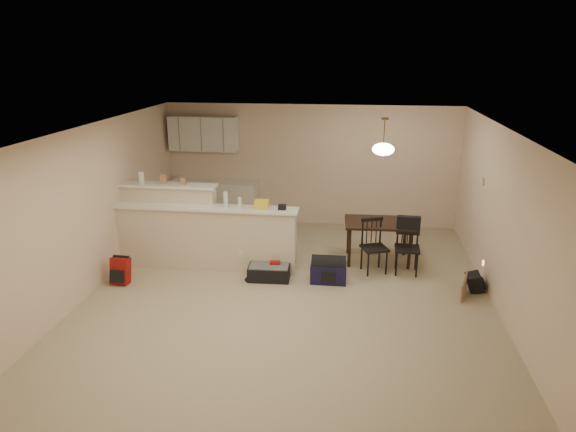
% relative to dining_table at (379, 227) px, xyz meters
% --- Properties ---
extents(room, '(7.00, 7.02, 2.50)m').
position_rel_dining_table_xyz_m(room, '(-1.36, -1.59, 0.61)').
color(room, tan).
rests_on(room, ground).
extents(breakfast_bar, '(3.08, 0.58, 1.39)m').
position_rel_dining_table_xyz_m(breakfast_bar, '(-3.12, -0.61, -0.03)').
color(breakfast_bar, beige).
rests_on(breakfast_bar, ground).
extents(upper_cabinets, '(1.40, 0.34, 0.70)m').
position_rel_dining_table_xyz_m(upper_cabinets, '(-3.56, 1.73, 1.26)').
color(upper_cabinets, white).
rests_on(upper_cabinets, room).
extents(kitchen_counter, '(1.80, 0.60, 0.90)m').
position_rel_dining_table_xyz_m(kitchen_counter, '(-3.36, 1.60, -0.19)').
color(kitchen_counter, white).
rests_on(kitchen_counter, ground).
extents(thermostat, '(0.02, 0.12, 0.12)m').
position_rel_dining_table_xyz_m(thermostat, '(1.62, -0.04, 0.86)').
color(thermostat, beige).
rests_on(thermostat, room).
extents(jar, '(0.10, 0.10, 0.20)m').
position_rel_dining_table_xyz_m(jar, '(-4.01, -0.47, 0.85)').
color(jar, silver).
rests_on(jar, breakfast_bar).
extents(cereal_box, '(0.10, 0.07, 0.16)m').
position_rel_dining_table_xyz_m(cereal_box, '(-3.63, -0.47, 0.83)').
color(cereal_box, '#A67856').
rests_on(cereal_box, breakfast_bar).
extents(small_box, '(0.08, 0.06, 0.12)m').
position_rel_dining_table_xyz_m(small_box, '(-3.28, -0.47, 0.81)').
color(small_box, '#A67856').
rests_on(small_box, breakfast_bar).
extents(bottle_a, '(0.07, 0.07, 0.26)m').
position_rel_dining_table_xyz_m(bottle_a, '(-2.51, -0.69, 0.58)').
color(bottle_a, silver).
rests_on(bottle_a, breakfast_bar).
extents(bottle_b, '(0.06, 0.06, 0.18)m').
position_rel_dining_table_xyz_m(bottle_b, '(-2.28, -0.69, 0.54)').
color(bottle_b, silver).
rests_on(bottle_b, breakfast_bar).
extents(bag_lump, '(0.22, 0.18, 0.14)m').
position_rel_dining_table_xyz_m(bag_lump, '(-1.92, -0.69, 0.52)').
color(bag_lump, '#A67856').
rests_on(bag_lump, breakfast_bar).
extents(pouch, '(0.12, 0.10, 0.08)m').
position_rel_dining_table_xyz_m(pouch, '(-1.58, -0.69, 0.49)').
color(pouch, '#A67856').
rests_on(pouch, breakfast_bar).
extents(dining_table, '(1.19, 0.82, 0.72)m').
position_rel_dining_table_xyz_m(dining_table, '(0.00, 0.00, 0.00)').
color(dining_table, black).
rests_on(dining_table, ground).
extents(pendant_lamp, '(0.36, 0.36, 0.62)m').
position_rel_dining_table_xyz_m(pendant_lamp, '(0.00, 0.00, 1.35)').
color(pendant_lamp, brown).
rests_on(pendant_lamp, room).
extents(dining_chair_near, '(0.50, 0.49, 0.90)m').
position_rel_dining_table_xyz_m(dining_chair_near, '(-0.08, -0.49, -0.19)').
color(dining_chair_near, black).
rests_on(dining_chair_near, ground).
extents(dining_chair_far, '(0.42, 0.40, 0.92)m').
position_rel_dining_table_xyz_m(dining_chair_far, '(0.46, -0.46, -0.18)').
color(dining_chair_far, black).
rests_on(dining_chair_far, ground).
extents(suitcase, '(0.68, 0.46, 0.22)m').
position_rel_dining_table_xyz_m(suitcase, '(-1.76, -0.98, -0.52)').
color(suitcase, black).
rests_on(suitcase, ground).
extents(red_backpack, '(0.29, 0.19, 0.42)m').
position_rel_dining_table_xyz_m(red_backpack, '(-4.06, -1.46, -0.43)').
color(red_backpack, maroon).
rests_on(red_backpack, ground).
extents(navy_duffel, '(0.57, 0.31, 0.31)m').
position_rel_dining_table_xyz_m(navy_duffel, '(-0.80, -0.98, -0.48)').
color(navy_duffel, '#16133D').
rests_on(navy_duffel, ground).
extents(black_daypack, '(0.22, 0.30, 0.26)m').
position_rel_dining_table_xyz_m(black_daypack, '(1.45, -0.98, -0.51)').
color(black_daypack, black).
rests_on(black_daypack, ground).
extents(cardboard_sheet, '(0.16, 0.43, 0.34)m').
position_rel_dining_table_xyz_m(cardboard_sheet, '(1.23, -1.27, -0.47)').
color(cardboard_sheet, '#A67856').
rests_on(cardboard_sheet, ground).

